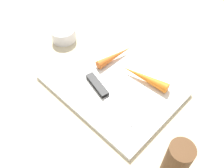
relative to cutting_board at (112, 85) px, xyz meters
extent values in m
plane|color=#C6B793|center=(0.00, 0.00, -0.01)|extent=(1.40, 1.40, 0.00)
cube|color=white|center=(0.00, 0.00, 0.00)|extent=(0.36, 0.26, 0.01)
cube|color=#B7B7BC|center=(-0.07, 0.06, 0.01)|extent=(0.11, 0.04, 0.00)
cube|color=black|center=(0.02, 0.03, 0.01)|extent=(0.09, 0.04, 0.01)
cone|color=orange|center=(0.06, -0.08, 0.02)|extent=(0.04, 0.13, 0.03)
cone|color=orange|center=(-0.06, -0.07, 0.02)|extent=(0.15, 0.05, 0.03)
cylinder|color=silver|center=(0.26, -0.04, 0.01)|extent=(0.08, 0.08, 0.04)
cylinder|color=brown|center=(-0.26, 0.10, 0.07)|extent=(0.05, 0.05, 0.15)
camera|label=1|loc=(-0.30, 0.31, 0.52)|focal=38.05mm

